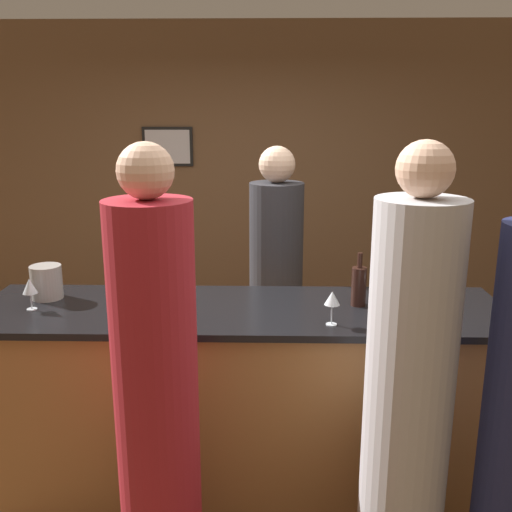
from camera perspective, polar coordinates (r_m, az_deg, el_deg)
ground_plane at (r=3.47m, az=-1.42°, el=-22.21°), size 14.00×14.00×0.00m
back_wall at (r=5.14m, az=-0.36°, el=7.01°), size 8.00×0.08×2.80m
bar_counter at (r=3.17m, az=-1.48°, el=-14.35°), size 2.73×0.74×1.08m
bartender at (r=3.75m, az=1.99°, el=-4.26°), size 0.35×0.35×1.85m
guest_0 at (r=2.40m, az=-9.89°, el=-14.45°), size 0.34×0.34×1.96m
guest_1 at (r=2.40m, az=14.90°, el=-14.62°), size 0.35×0.35×1.97m
wine_bottle_0 at (r=3.00m, az=10.24°, el=-2.92°), size 0.08×0.08×0.28m
ice_bucket at (r=3.27m, az=-20.21°, el=-2.45°), size 0.17×0.17×0.18m
wine_glass_0 at (r=3.10m, az=-21.69°, el=-2.88°), size 0.07×0.07×0.16m
wine_glass_1 at (r=2.70m, az=7.63°, el=-4.30°), size 0.07×0.07×0.17m
wine_glass_2 at (r=2.98m, az=13.31°, el=-2.78°), size 0.07×0.07×0.17m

